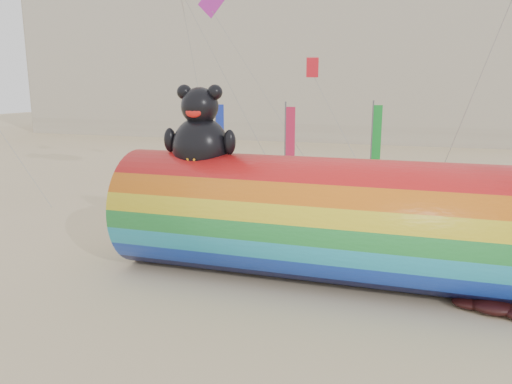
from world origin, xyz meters
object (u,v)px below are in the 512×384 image
(hotel_building, at_px, (269,50))
(windsock_assembly, at_px, (326,217))
(fabric_bundle, at_px, (500,307))
(kite_handler, at_px, (455,261))

(hotel_building, distance_m, windsock_assembly, 49.07)
(windsock_assembly, xyz_separation_m, fabric_bundle, (5.05, -1.04, -1.91))
(fabric_bundle, bearing_deg, kite_handler, 130.68)
(windsock_assembly, relative_size, kite_handler, 7.44)
(kite_handler, height_order, fabric_bundle, kite_handler)
(windsock_assembly, xyz_separation_m, kite_handler, (3.91, 0.28, -1.17))
(hotel_building, height_order, windsock_assembly, hotel_building)
(hotel_building, distance_m, fabric_bundle, 52.16)
(windsock_assembly, height_order, fabric_bundle, windsock_assembly)
(fabric_bundle, bearing_deg, windsock_assembly, 168.33)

